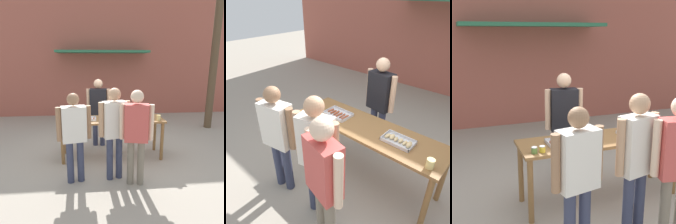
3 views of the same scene
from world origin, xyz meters
The scene contains 11 objects.
ground_plane centered at (0.00, 0.00, 0.00)m, with size 24.00×24.00×0.00m, color #A39989.
serving_table centered at (0.00, 0.00, 0.76)m, with size 2.21×0.67×0.87m.
food_tray_sausages centered at (-0.54, -0.02, 0.89)m, with size 0.41×0.29×0.04m.
food_tray_buns centered at (0.49, -0.02, 0.90)m, with size 0.40×0.25×0.07m.
condiment_jar_mustard centered at (-0.97, -0.22, 0.91)m, with size 0.07×0.07×0.08m.
condiment_jar_ketchup centered at (-0.87, -0.22, 0.91)m, with size 0.07×0.07×0.08m.
beer_cup centered at (0.96, -0.21, 0.93)m, with size 0.09×0.09×0.11m.
person_server_behind_table centered at (-0.26, 0.70, 1.00)m, with size 0.57×0.27×1.67m.
person_customer_holding_hotdog centered at (-0.74, -0.97, 0.94)m, with size 0.57×0.29×1.58m.
person_customer_with_cup centered at (0.29, -1.15, 0.98)m, with size 0.55×0.29×1.64m.
person_customer_waiting_in_line centered at (-0.05, -0.93, 0.99)m, with size 0.55×0.30×1.65m.
Camera 2 is at (1.41, -2.19, 2.55)m, focal length 35.00 mm.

